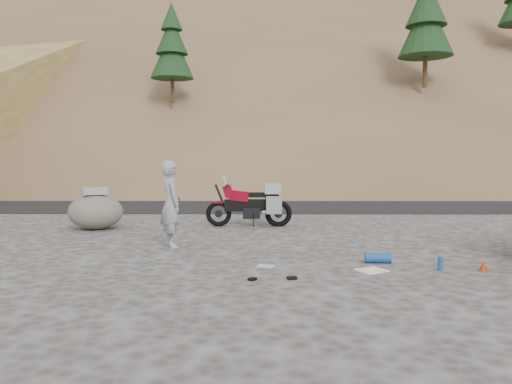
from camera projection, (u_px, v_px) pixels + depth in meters
ground at (257, 249)px, 9.48m from camera, size 140.00×140.00×0.00m
road at (258, 203)px, 18.45m from camera, size 120.00×7.00×0.05m
hillside at (259, 61)px, 49.41m from camera, size 120.00×73.00×46.72m
motorcycle at (253, 205)px, 12.41m from camera, size 2.15×0.64×1.28m
man at (172, 247)px, 9.67m from camera, size 0.63×0.73×1.68m
boulder at (96, 211)px, 11.93m from camera, size 1.50×1.35×1.02m
gear_white_cloth at (372, 270)px, 7.68m from camera, size 0.55×0.53×0.01m
gear_blue_mat at (378, 258)px, 8.23m from camera, size 0.43×0.20×0.17m
gear_bottle at (440, 263)px, 7.70m from camera, size 0.10×0.10×0.21m
gear_funnel at (483, 266)px, 7.64m from camera, size 0.13×0.13×0.16m
gear_glove_a at (292, 278)px, 7.15m from camera, size 0.15×0.13×0.04m
gear_glove_b at (252, 279)px, 7.09m from camera, size 0.14×0.14×0.04m
gear_blue_cloth at (266, 266)px, 7.97m from camera, size 0.32×0.28×0.01m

